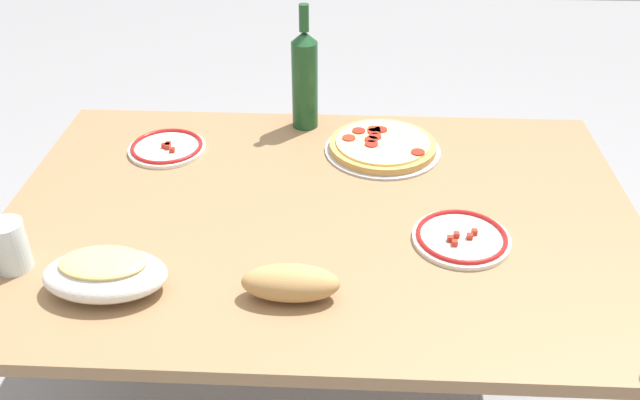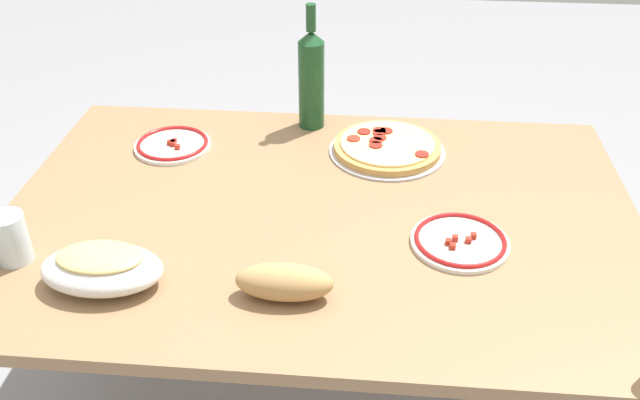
# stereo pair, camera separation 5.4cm
# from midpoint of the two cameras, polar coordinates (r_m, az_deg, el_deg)

# --- Properties ---
(dining_table) EXTENTS (1.43, 0.98, 0.73)m
(dining_table) POSITION_cam_midpoint_polar(r_m,az_deg,el_deg) (1.63, -0.95, -3.95)
(dining_table) COLOR #93704C
(dining_table) RESTS_ON ground
(pepperoni_pizza) EXTENTS (0.30, 0.30, 0.03)m
(pepperoni_pizza) POSITION_cam_midpoint_polar(r_m,az_deg,el_deg) (1.81, 4.30, 4.43)
(pepperoni_pizza) COLOR #B7B7BC
(pepperoni_pizza) RESTS_ON dining_table
(baked_pasta_dish) EXTENTS (0.24, 0.15, 0.08)m
(baked_pasta_dish) POSITION_cam_midpoint_polar(r_m,az_deg,el_deg) (1.40, -18.31, -5.69)
(baked_pasta_dish) COLOR white
(baked_pasta_dish) RESTS_ON dining_table
(wine_bottle) EXTENTS (0.07, 0.07, 0.34)m
(wine_bottle) POSITION_cam_midpoint_polar(r_m,az_deg,el_deg) (1.88, -2.10, 9.96)
(wine_bottle) COLOR #194723
(wine_bottle) RESTS_ON dining_table
(water_glass) EXTENTS (0.07, 0.07, 0.11)m
(water_glass) POSITION_cam_midpoint_polar(r_m,az_deg,el_deg) (1.52, -25.04, -3.44)
(water_glass) COLOR silver
(water_glass) RESTS_ON dining_table
(side_plate_near) EXTENTS (0.20, 0.20, 0.02)m
(side_plate_near) POSITION_cam_midpoint_polar(r_m,az_deg,el_deg) (1.85, -13.27, 4.22)
(side_plate_near) COLOR white
(side_plate_near) RESTS_ON dining_table
(side_plate_far) EXTENTS (0.21, 0.21, 0.02)m
(side_plate_far) POSITION_cam_midpoint_polar(r_m,az_deg,el_deg) (1.50, 10.52, -3.05)
(side_plate_far) COLOR white
(side_plate_far) RESTS_ON dining_table
(bread_loaf) EXTENTS (0.19, 0.08, 0.07)m
(bread_loaf) POSITION_cam_midpoint_polar(r_m,az_deg,el_deg) (1.32, -3.61, -6.82)
(bread_loaf) COLOR tan
(bread_loaf) RESTS_ON dining_table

